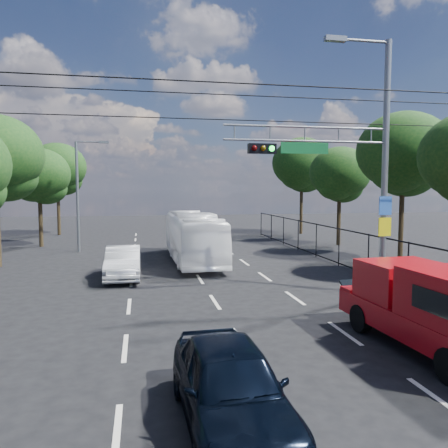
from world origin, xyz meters
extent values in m
plane|color=black|center=(0.00, 0.00, 0.00)|extent=(120.00, 120.00, 0.00)
cube|color=beige|center=(-3.00, 0.00, 0.01)|extent=(0.12, 2.00, 0.01)
cube|color=beige|center=(-3.00, 4.00, 0.01)|extent=(0.12, 2.00, 0.01)
cube|color=beige|center=(-3.00, 8.00, 0.01)|extent=(0.12, 2.00, 0.01)
cube|color=beige|center=(-3.00, 12.00, 0.01)|extent=(0.12, 2.00, 0.01)
cube|color=beige|center=(-3.00, 16.00, 0.01)|extent=(0.12, 2.00, 0.01)
cube|color=beige|center=(-3.00, 20.00, 0.01)|extent=(0.12, 2.00, 0.01)
cube|color=beige|center=(-3.00, 24.00, 0.01)|extent=(0.12, 2.00, 0.01)
cube|color=beige|center=(-3.00, 28.00, 0.01)|extent=(0.12, 2.00, 0.01)
cube|color=beige|center=(-3.00, 32.00, 0.01)|extent=(0.12, 2.00, 0.01)
cube|color=beige|center=(0.00, 0.00, 0.01)|extent=(0.12, 2.00, 0.01)
cube|color=beige|center=(0.00, 4.00, 0.01)|extent=(0.12, 2.00, 0.01)
cube|color=beige|center=(0.00, 8.00, 0.01)|extent=(0.12, 2.00, 0.01)
cube|color=beige|center=(0.00, 12.00, 0.01)|extent=(0.12, 2.00, 0.01)
cube|color=beige|center=(0.00, 16.00, 0.01)|extent=(0.12, 2.00, 0.01)
cube|color=beige|center=(0.00, 20.00, 0.01)|extent=(0.12, 2.00, 0.01)
cube|color=beige|center=(0.00, 24.00, 0.01)|extent=(0.12, 2.00, 0.01)
cube|color=beige|center=(0.00, 28.00, 0.01)|extent=(0.12, 2.00, 0.01)
cube|color=beige|center=(0.00, 32.00, 0.01)|extent=(0.12, 2.00, 0.01)
cube|color=beige|center=(3.00, 0.00, 0.01)|extent=(0.12, 2.00, 0.01)
cube|color=beige|center=(3.00, 4.00, 0.01)|extent=(0.12, 2.00, 0.01)
cube|color=beige|center=(3.00, 8.00, 0.01)|extent=(0.12, 2.00, 0.01)
cube|color=beige|center=(3.00, 12.00, 0.01)|extent=(0.12, 2.00, 0.01)
cube|color=beige|center=(3.00, 16.00, 0.01)|extent=(0.12, 2.00, 0.01)
cube|color=beige|center=(3.00, 20.00, 0.01)|extent=(0.12, 2.00, 0.01)
cube|color=beige|center=(3.00, 24.00, 0.01)|extent=(0.12, 2.00, 0.01)
cube|color=beige|center=(3.00, 28.00, 0.01)|extent=(0.12, 2.00, 0.01)
cube|color=beige|center=(3.00, 32.00, 0.01)|extent=(0.12, 2.00, 0.01)
cylinder|color=slate|center=(6.50, 8.00, 4.75)|extent=(0.24, 0.24, 9.50)
cylinder|color=slate|center=(5.50, 8.00, 9.40)|extent=(2.00, 0.10, 0.10)
cube|color=slate|center=(4.40, 8.00, 9.40)|extent=(0.80, 0.25, 0.18)
cylinder|color=slate|center=(3.40, 8.00, 6.25)|extent=(6.20, 0.08, 0.08)
cylinder|color=slate|center=(3.40, 8.00, 5.75)|extent=(6.20, 0.08, 0.08)
cube|color=black|center=(1.70, 8.00, 5.45)|extent=(1.00, 0.28, 0.35)
sphere|color=#3F0505|center=(1.38, 7.85, 5.45)|extent=(0.20, 0.20, 0.20)
sphere|color=#4C3805|center=(1.70, 7.85, 5.45)|extent=(0.20, 0.20, 0.20)
sphere|color=#0CE533|center=(2.02, 7.85, 5.45)|extent=(0.20, 0.20, 0.20)
cube|color=#0C5627|center=(3.30, 8.00, 5.50)|extent=(1.80, 0.05, 0.40)
cube|color=blue|center=(6.48, 7.86, 3.40)|extent=(0.50, 0.04, 0.70)
cube|color=yellow|center=(6.48, 7.86, 2.60)|extent=(0.50, 0.04, 0.70)
cylinder|color=slate|center=(5.90, 8.00, 6.00)|extent=(0.05, 0.05, 0.50)
cylinder|color=slate|center=(4.60, 8.00, 6.00)|extent=(0.05, 0.05, 0.50)
cylinder|color=slate|center=(3.30, 8.00, 6.00)|extent=(0.05, 0.05, 0.50)
cylinder|color=slate|center=(2.00, 8.00, 6.00)|extent=(0.05, 0.05, 0.50)
cylinder|color=slate|center=(0.70, 8.00, 6.00)|extent=(0.05, 0.05, 0.50)
cylinder|color=slate|center=(-6.50, 22.00, 3.50)|extent=(0.18, 0.18, 7.00)
cylinder|color=slate|center=(-5.70, 22.00, 7.00)|extent=(1.60, 0.09, 0.09)
cube|color=slate|center=(-4.80, 22.00, 7.00)|extent=(0.60, 0.22, 0.15)
cylinder|color=black|center=(0.00, 6.00, 7.20)|extent=(22.00, 0.04, 0.04)
cylinder|color=black|center=(0.00, 9.50, 7.60)|extent=(22.00, 0.04, 0.04)
cylinder|color=black|center=(0.00, 11.00, 6.90)|extent=(22.00, 0.04, 0.04)
cube|color=black|center=(7.60, 12.00, 1.95)|extent=(0.04, 34.00, 0.06)
cube|color=black|center=(7.60, 12.00, 0.15)|extent=(0.04, 34.00, 0.06)
cylinder|color=black|center=(7.60, 8.00, 1.00)|extent=(0.06, 0.06, 2.00)
cylinder|color=black|center=(7.60, 11.00, 1.00)|extent=(0.06, 0.06, 2.00)
cylinder|color=black|center=(7.60, 14.00, 1.00)|extent=(0.06, 0.06, 2.00)
cylinder|color=black|center=(7.60, 17.00, 1.00)|extent=(0.06, 0.06, 2.00)
cylinder|color=black|center=(7.60, 20.00, 1.00)|extent=(0.06, 0.06, 2.00)
cylinder|color=black|center=(7.60, 23.00, 1.00)|extent=(0.06, 0.06, 2.00)
cylinder|color=black|center=(7.60, 26.00, 1.00)|extent=(0.06, 0.06, 2.00)
cylinder|color=black|center=(7.60, 29.00, 1.00)|extent=(0.06, 0.06, 2.00)
cylinder|color=black|center=(11.80, 15.00, 2.38)|extent=(0.28, 0.28, 4.76)
ellipsoid|color=black|center=(11.80, 15.00, 6.12)|extent=(5.10, 5.10, 4.33)
ellipsoid|color=black|center=(12.20, 15.30, 4.93)|extent=(3.40, 3.40, 2.72)
ellipsoid|color=black|center=(11.45, 14.80, 5.10)|extent=(3.23, 3.23, 2.58)
cylinder|color=black|center=(11.40, 22.00, 2.02)|extent=(0.28, 0.28, 4.03)
ellipsoid|color=black|center=(11.40, 22.00, 5.18)|extent=(4.32, 4.32, 3.67)
ellipsoid|color=black|center=(11.80, 22.30, 4.18)|extent=(2.88, 2.88, 2.30)
ellipsoid|color=black|center=(11.05, 21.80, 4.32)|extent=(2.74, 2.74, 2.19)
cylinder|color=black|center=(11.60, 30.00, 2.46)|extent=(0.28, 0.28, 4.93)
ellipsoid|color=black|center=(11.60, 30.00, 6.34)|extent=(5.28, 5.28, 4.49)
ellipsoid|color=black|center=(12.00, 30.30, 5.10)|extent=(3.52, 3.52, 2.82)
ellipsoid|color=black|center=(11.25, 29.80, 5.28)|extent=(3.34, 3.34, 2.68)
ellipsoid|color=black|center=(-9.40, 17.30, 4.64)|extent=(3.20, 3.20, 2.56)
cylinder|color=black|center=(-9.40, 25.00, 1.96)|extent=(0.28, 0.28, 3.92)
ellipsoid|color=black|center=(-9.40, 25.00, 5.04)|extent=(4.20, 4.20, 3.57)
ellipsoid|color=black|center=(-9.00, 25.30, 4.06)|extent=(2.80, 2.80, 2.24)
ellipsoid|color=black|center=(-9.75, 24.80, 4.20)|extent=(2.66, 2.66, 2.13)
cylinder|color=black|center=(-9.60, 33.00, 2.30)|extent=(0.28, 0.28, 4.59)
ellipsoid|color=black|center=(-9.60, 33.00, 5.90)|extent=(4.92, 4.92, 4.18)
ellipsoid|color=black|center=(-9.20, 33.30, 4.76)|extent=(3.28, 3.28, 2.62)
ellipsoid|color=black|center=(-9.95, 32.80, 4.92)|extent=(3.12, 3.12, 2.49)
cylinder|color=black|center=(3.51, 4.02, 0.39)|extent=(0.33, 0.79, 0.78)
cylinder|color=black|center=(5.40, 4.12, 0.39)|extent=(0.33, 0.79, 0.78)
cube|color=#9C0810|center=(4.54, 2.34, 0.69)|extent=(2.40, 5.67, 0.62)
cube|color=#9C0810|center=(4.41, 4.85, 0.78)|extent=(2.09, 0.72, 0.61)
cube|color=black|center=(4.40, 5.15, 1.06)|extent=(1.91, 0.55, 0.34)
cube|color=#9C0810|center=(4.48, 3.62, 1.50)|extent=(2.09, 1.83, 1.06)
cube|color=black|center=(4.52, 2.79, 1.56)|extent=(1.73, 0.15, 0.61)
cube|color=black|center=(3.56, 1.07, 1.61)|extent=(0.11, 1.34, 0.50)
imported|color=black|center=(-1.11, -0.10, 0.72)|extent=(1.82, 4.28, 1.44)
imported|color=white|center=(0.29, 16.97, 1.36)|extent=(2.42, 9.79, 2.72)
imported|color=silver|center=(-3.38, 12.95, 0.71)|extent=(1.51, 4.31, 1.42)
camera|label=1|loc=(-2.56, -7.08, 4.03)|focal=35.00mm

